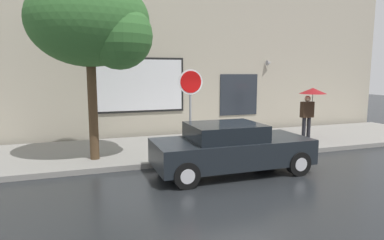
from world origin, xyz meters
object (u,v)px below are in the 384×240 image
object	(u,v)px
parked_car	(230,148)
fire_hydrant	(235,137)
stop_sign	(191,95)
pedestrian_with_umbrella	(311,98)
street_tree	(95,25)

from	to	relation	value
parked_car	fire_hydrant	world-z (taller)	parked_car
parked_car	stop_sign	size ratio (longest dim) A/B	1.59
fire_hydrant	stop_sign	xyz separation A→B (m)	(-1.74, -0.43, 1.51)
pedestrian_with_umbrella	street_tree	size ratio (longest dim) A/B	0.37
pedestrian_with_umbrella	stop_sign	distance (m)	5.15
pedestrian_with_umbrella	street_tree	xyz separation A→B (m)	(-7.76, -0.51, 2.29)
parked_car	fire_hydrant	xyz separation A→B (m)	(1.18, 2.09, -0.18)
fire_hydrant	street_tree	bearing A→B (deg)	-178.54
parked_car	pedestrian_with_umbrella	distance (m)	5.25
pedestrian_with_umbrella	street_tree	world-z (taller)	street_tree
fire_hydrant	street_tree	size ratio (longest dim) A/B	0.14
stop_sign	street_tree	bearing A→B (deg)	173.31
parked_car	fire_hydrant	bearing A→B (deg)	60.62
stop_sign	fire_hydrant	bearing A→B (deg)	13.81
fire_hydrant	stop_sign	size ratio (longest dim) A/B	0.27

